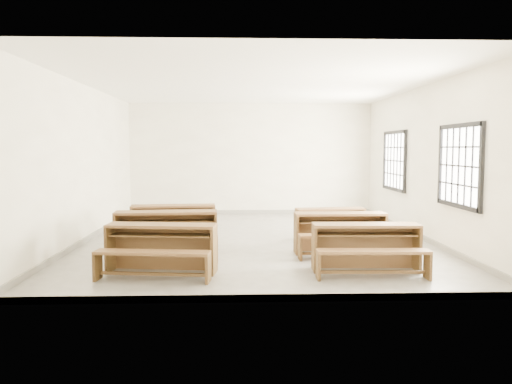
{
  "coord_description": "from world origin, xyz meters",
  "views": [
    {
      "loc": [
        -0.36,
        -10.28,
        1.9
      ],
      "look_at": [
        0.0,
        0.0,
        1.0
      ],
      "focal_mm": 35.0,
      "sensor_mm": 36.0,
      "label": 1
    }
  ],
  "objects_px": {
    "desk_set_5": "(331,221)",
    "desk_set_0": "(161,245)",
    "desk_set_1": "(166,230)",
    "desk_set_2": "(173,221)",
    "desk_set_3": "(366,244)",
    "desk_set_4": "(341,230)"
  },
  "relations": [
    {
      "from": "desk_set_2",
      "to": "desk_set_3",
      "type": "relative_size",
      "value": 1.06
    },
    {
      "from": "desk_set_0",
      "to": "desk_set_3",
      "type": "bearing_deg",
      "value": 6.81
    },
    {
      "from": "desk_set_5",
      "to": "desk_set_0",
      "type": "bearing_deg",
      "value": -145.41
    },
    {
      "from": "desk_set_1",
      "to": "desk_set_2",
      "type": "xyz_separation_m",
      "value": [
        -0.05,
        1.35,
        -0.02
      ]
    },
    {
      "from": "desk_set_1",
      "to": "desk_set_2",
      "type": "bearing_deg",
      "value": 88.47
    },
    {
      "from": "desk_set_1",
      "to": "desk_set_2",
      "type": "relative_size",
      "value": 1.04
    },
    {
      "from": "desk_set_0",
      "to": "desk_set_4",
      "type": "distance_m",
      "value": 3.3
    },
    {
      "from": "desk_set_2",
      "to": "desk_set_5",
      "type": "bearing_deg",
      "value": -1.59
    },
    {
      "from": "desk_set_3",
      "to": "desk_set_5",
      "type": "height_order",
      "value": "desk_set_3"
    },
    {
      "from": "desk_set_2",
      "to": "desk_set_5",
      "type": "xyz_separation_m",
      "value": [
        3.25,
        0.24,
        -0.06
      ]
    },
    {
      "from": "desk_set_4",
      "to": "desk_set_3",
      "type": "bearing_deg",
      "value": -85.71
    },
    {
      "from": "desk_set_1",
      "to": "desk_set_0",
      "type": "bearing_deg",
      "value": -89.58
    },
    {
      "from": "desk_set_1",
      "to": "desk_set_2",
      "type": "distance_m",
      "value": 1.35
    },
    {
      "from": "desk_set_1",
      "to": "desk_set_3",
      "type": "distance_m",
      "value": 3.45
    },
    {
      "from": "desk_set_0",
      "to": "desk_set_3",
      "type": "relative_size",
      "value": 1.05
    },
    {
      "from": "desk_set_2",
      "to": "desk_set_0",
      "type": "bearing_deg",
      "value": -92.69
    },
    {
      "from": "desk_set_0",
      "to": "desk_set_2",
      "type": "bearing_deg",
      "value": 99.99
    },
    {
      "from": "desk_set_5",
      "to": "desk_set_3",
      "type": "bearing_deg",
      "value": -96.14
    },
    {
      "from": "desk_set_2",
      "to": "desk_set_4",
      "type": "bearing_deg",
      "value": -26.65
    },
    {
      "from": "desk_set_2",
      "to": "desk_set_3",
      "type": "distance_m",
      "value": 4.15
    },
    {
      "from": "desk_set_5",
      "to": "desk_set_1",
      "type": "bearing_deg",
      "value": -160.55
    },
    {
      "from": "desk_set_1",
      "to": "desk_set_5",
      "type": "xyz_separation_m",
      "value": [
        3.2,
        1.59,
        -0.09
      ]
    }
  ]
}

